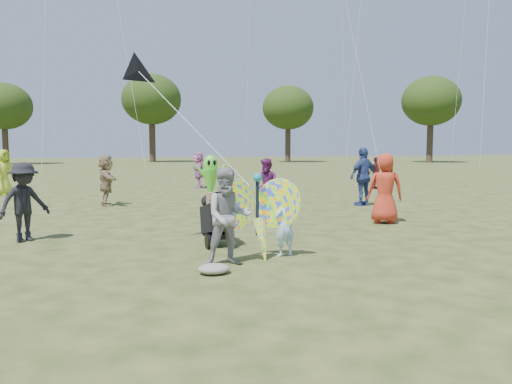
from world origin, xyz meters
TOP-DOWN VIEW (x-y plane):
  - ground at (0.00, 0.00)m, footprint 160.00×160.00m
  - child_girl at (0.04, 0.45)m, footprint 0.47×0.36m
  - adult_man at (-1.11, 0.06)m, footprint 0.83×0.66m
  - grey_bag at (-1.46, -0.44)m, footprint 0.51×0.42m
  - crowd_a at (3.87, 3.43)m, footprint 1.06×0.89m
  - crowd_b at (-4.78, 3.34)m, footprint 1.24×1.15m
  - crowd_c at (5.20, 7.05)m, footprint 1.25×0.81m
  - crowd_d at (-3.16, 9.51)m, footprint 0.69×1.65m
  - crowd_e at (1.61, 6.50)m, footprint 0.95×1.01m
  - crowd_g at (-7.22, 14.37)m, footprint 0.99×1.09m
  - crowd_h at (8.97, 12.77)m, footprint 0.93×0.53m
  - crowd_j at (1.06, 15.77)m, footprint 0.70×1.66m
  - jogging_stroller at (-0.96, 1.86)m, footprint 0.55×1.07m
  - butterfly_kite at (-0.46, 0.39)m, footprint 1.74×0.75m
  - delta_kite_rig at (-2.41, 2.20)m, footprint 2.17×2.38m
  - alien_kite at (0.04, 7.50)m, footprint 1.12×0.69m
  - tree_line at (3.67, 44.99)m, footprint 91.78×33.60m

SIDE VIEW (x-z plane):
  - ground at x=0.00m, z-range 0.00..0.00m
  - grey_bag at x=-1.46m, z-range 0.00..0.16m
  - child_girl at x=0.04m, z-range 0.00..1.14m
  - jogging_stroller at x=-0.96m, z-range 0.07..1.16m
  - crowd_h at x=8.97m, z-range 0.00..1.50m
  - butterfly_kite at x=-0.46m, z-range -0.10..1.65m
  - crowd_e at x=1.61m, z-range 0.00..1.64m
  - adult_man at x=-1.11m, z-range 0.00..1.66m
  - crowd_b at x=-4.78m, z-range 0.00..1.68m
  - crowd_d at x=-3.16m, z-range 0.00..1.73m
  - crowd_j at x=1.06m, z-range 0.00..1.74m
  - crowd_a at x=3.87m, z-range 0.00..1.84m
  - crowd_g at x=-7.22m, z-range 0.00..1.88m
  - alien_kite at x=0.04m, z-range 0.10..1.84m
  - crowd_c at x=5.20m, z-range 0.00..1.98m
  - delta_kite_rig at x=-2.41m, z-range 2.19..4.77m
  - tree_line at x=3.67m, z-range 1.47..12.25m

